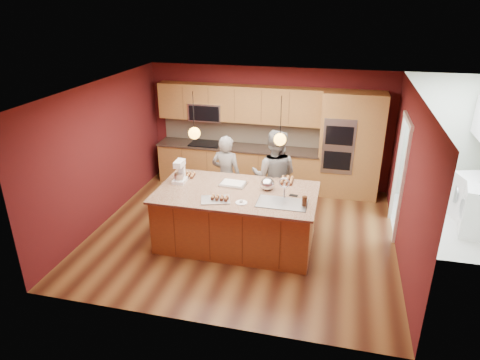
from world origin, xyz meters
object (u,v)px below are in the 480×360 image
(person_right, at_px, (274,176))
(mixing_bowl, at_px, (267,184))
(stand_mixer, at_px, (180,173))
(island, at_px, (237,217))
(person_left, at_px, (226,176))

(person_right, height_order, mixing_bowl, person_right)
(person_right, bearing_deg, stand_mixer, 29.09)
(island, bearing_deg, mixing_bowl, 22.99)
(person_left, bearing_deg, person_right, -172.82)
(island, xyz_separation_m, person_left, (-0.47, 1.02, 0.32))
(person_left, height_order, stand_mixer, person_left)
(person_left, relative_size, person_right, 0.90)
(island, height_order, mixing_bowl, island)
(island, xyz_separation_m, stand_mixer, (-1.10, 0.16, 0.67))
(person_right, distance_m, stand_mixer, 1.81)
(island, height_order, stand_mixer, stand_mixer)
(stand_mixer, bearing_deg, person_right, 27.52)
(person_right, relative_size, stand_mixer, 4.54)
(person_left, xyz_separation_m, mixing_bowl, (0.96, -0.82, 0.28))
(person_left, bearing_deg, island, 122.07)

